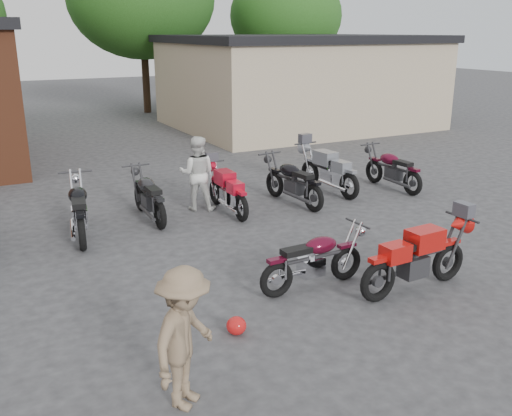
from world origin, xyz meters
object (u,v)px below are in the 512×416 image
helmet (236,326)px  row_bike_2 (79,206)px  row_bike_7 (392,167)px  person_tan (185,338)px  row_bike_3 (148,194)px  vintage_motorcycle (315,256)px  row_bike_4 (227,188)px  row_bike_5 (292,179)px  person_light (197,173)px  row_bike_6 (328,168)px  sportbike (418,255)px

helmet → row_bike_2: row_bike_2 is taller
row_bike_2 → row_bike_7: (7.91, -0.07, -0.05)m
row_bike_2 → person_tan: bearing=-171.6°
row_bike_3 → row_bike_7: 6.38m
vintage_motorcycle → helmet: vintage_motorcycle is taller
vintage_motorcycle → row_bike_2: bearing=122.1°
row_bike_2 → row_bike_4: bearing=-79.6°
row_bike_7 → row_bike_4: bearing=86.4°
helmet → row_bike_5: size_ratio=0.13×
vintage_motorcycle → person_light: size_ratio=1.09×
person_light → row_bike_4: (0.50, -0.51, -0.29)m
person_light → row_bike_7: person_light is taller
row_bike_5 → person_light: bearing=67.4°
row_bike_4 → row_bike_3: bearing=79.9°
row_bike_3 → row_bike_6: (4.70, 0.00, 0.05)m
helmet → row_bike_6: row_bike_6 is taller
row_bike_5 → row_bike_7: row_bike_5 is taller
row_bike_3 → row_bike_5: 3.40m
helmet → row_bike_6: bearing=46.0°
row_bike_3 → row_bike_4: row_bike_3 is taller
vintage_motorcycle → sportbike: (1.37, -0.82, 0.07)m
row_bike_3 → row_bike_4: bearing=-100.7°
helmet → person_tan: 1.73m
helmet → row_bike_2: 5.07m
row_bike_3 → row_bike_7: (6.36, -0.49, 0.00)m
row_bike_4 → row_bike_6: bearing=-82.2°
helmet → row_bike_4: (2.20, 5.01, 0.44)m
vintage_motorcycle → person_tan: person_tan is taller
row_bike_2 → person_light: bearing=-68.9°
person_tan → row_bike_5: bearing=9.9°
vintage_motorcycle → helmet: bearing=-158.7°
person_light → person_tan: size_ratio=1.05×
row_bike_2 → row_bike_3: row_bike_2 is taller
person_light → row_bike_7: (5.14, -0.66, -0.27)m
person_tan → row_bike_2: size_ratio=0.75×
sportbike → row_bike_3: size_ratio=1.05×
helmet → row_bike_4: size_ratio=0.14×
row_bike_3 → helmet: bearing=175.5°
vintage_motorcycle → person_light: (-0.05, 4.77, 0.31)m
row_bike_4 → row_bike_5: bearing=-92.5°
vintage_motorcycle → row_bike_5: bearing=61.3°
sportbike → person_tan: 4.38m
row_bike_2 → row_bike_3: 1.61m
sportbike → helmet: 3.15m
row_bike_3 → row_bike_4: size_ratio=1.02×
person_tan → row_bike_7: size_ratio=0.82×
sportbike → row_bike_4: size_ratio=1.07×
row_bike_3 → vintage_motorcycle: bearing=-164.0°
row_bike_3 → row_bike_7: size_ratio=1.00×
row_bike_2 → row_bike_7: bearing=-81.4°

